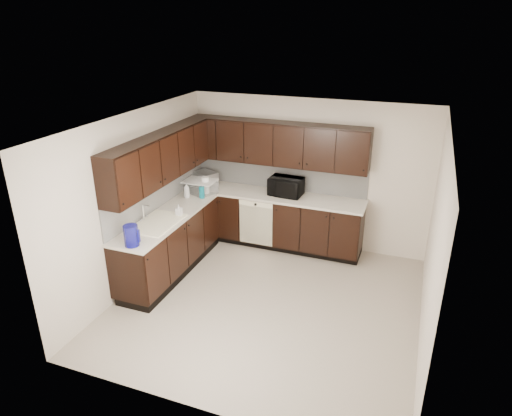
% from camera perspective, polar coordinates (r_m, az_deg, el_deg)
% --- Properties ---
extents(floor, '(4.00, 4.00, 0.00)m').
position_cam_1_polar(floor, '(6.47, 1.45, -11.73)').
color(floor, '#ACA08F').
rests_on(floor, ground).
extents(ceiling, '(4.00, 4.00, 0.00)m').
position_cam_1_polar(ceiling, '(5.45, 1.72, 10.45)').
color(ceiling, white).
rests_on(ceiling, wall_back).
extents(wall_back, '(4.00, 0.02, 2.50)m').
position_cam_1_polar(wall_back, '(7.64, 6.50, 4.23)').
color(wall_back, beige).
rests_on(wall_back, floor).
extents(wall_left, '(0.02, 4.00, 2.50)m').
position_cam_1_polar(wall_left, '(6.71, -14.77, 0.93)').
color(wall_left, beige).
rests_on(wall_left, floor).
extents(wall_right, '(0.02, 4.00, 2.50)m').
position_cam_1_polar(wall_right, '(5.60, 21.36, -4.46)').
color(wall_right, beige).
rests_on(wall_right, floor).
extents(wall_front, '(4.00, 0.02, 2.50)m').
position_cam_1_polar(wall_front, '(4.25, -7.48, -12.09)').
color(wall_front, beige).
rests_on(wall_front, floor).
extents(lower_cabinets, '(3.00, 2.80, 0.90)m').
position_cam_1_polar(lower_cabinets, '(7.47, -3.02, -3.02)').
color(lower_cabinets, black).
rests_on(lower_cabinets, floor).
extents(countertop, '(3.03, 2.83, 0.04)m').
position_cam_1_polar(countertop, '(7.27, -3.12, 0.57)').
color(countertop, beige).
rests_on(countertop, lower_cabinets).
extents(backsplash, '(3.00, 2.80, 0.48)m').
position_cam_1_polar(backsplash, '(7.43, -4.00, 3.22)').
color(backsplash, '#B5B4B0').
rests_on(backsplash, countertop).
extents(upper_cabinets, '(3.00, 2.80, 0.70)m').
position_cam_1_polar(upper_cabinets, '(7.11, -3.66, 7.30)').
color(upper_cabinets, black).
rests_on(upper_cabinets, wall_back).
extents(dishwasher, '(0.58, 0.04, 0.78)m').
position_cam_1_polar(dishwasher, '(7.56, -0.00, -1.55)').
color(dishwasher, '#F8F0CB').
rests_on(dishwasher, lower_cabinets).
extents(sink, '(0.54, 0.82, 0.42)m').
position_cam_1_polar(sink, '(6.68, -12.27, -2.39)').
color(sink, '#F8F0CB').
rests_on(sink, countertop).
extents(microwave, '(0.56, 0.40, 0.30)m').
position_cam_1_polar(microwave, '(7.51, 3.75, 2.70)').
color(microwave, black).
rests_on(microwave, countertop).
extents(soap_bottle_a, '(0.09, 0.09, 0.18)m').
position_cam_1_polar(soap_bottle_a, '(6.82, -9.62, -0.26)').
color(soap_bottle_a, gray).
rests_on(soap_bottle_a, countertop).
extents(soap_bottle_b, '(0.12, 0.12, 0.25)m').
position_cam_1_polar(soap_bottle_b, '(7.48, -8.66, 2.22)').
color(soap_bottle_b, gray).
rests_on(soap_bottle_b, countertop).
extents(toaster_oven, '(0.46, 0.41, 0.24)m').
position_cam_1_polar(toaster_oven, '(8.02, -6.31, 3.70)').
color(toaster_oven, '#BDBEC0').
rests_on(toaster_oven, countertop).
extents(storage_bin, '(0.61, 0.55, 0.20)m').
position_cam_1_polar(storage_bin, '(7.70, -6.99, 2.69)').
color(storage_bin, silver).
rests_on(storage_bin, countertop).
extents(blue_pitcher, '(0.24, 0.24, 0.28)m').
position_cam_1_polar(blue_pitcher, '(6.05, -15.33, -3.35)').
color(blue_pitcher, '#0F0E85').
rests_on(blue_pitcher, countertop).
extents(teal_tumbler, '(0.11, 0.11, 0.20)m').
position_cam_1_polar(teal_tumbler, '(7.44, -6.79, 1.97)').
color(teal_tumbler, '#0B7083').
rests_on(teal_tumbler, countertop).
extents(paper_towel_roll, '(0.17, 0.17, 0.28)m').
position_cam_1_polar(paper_towel_roll, '(7.64, -6.31, 2.88)').
color(paper_towel_roll, white).
rests_on(paper_towel_roll, countertop).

